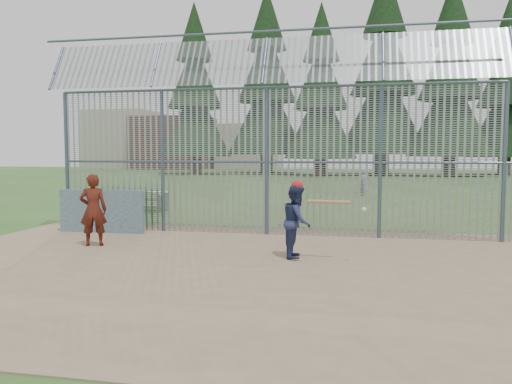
% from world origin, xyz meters
% --- Properties ---
extents(ground, '(120.00, 120.00, 0.00)m').
position_xyz_m(ground, '(0.00, 0.00, 0.00)').
color(ground, '#2D511E').
rests_on(ground, ground).
extents(dirt_infield, '(14.00, 10.00, 0.02)m').
position_xyz_m(dirt_infield, '(0.00, -0.50, 0.01)').
color(dirt_infield, '#756047').
rests_on(dirt_infield, ground).
extents(dugout_wall, '(2.50, 0.12, 1.20)m').
position_xyz_m(dugout_wall, '(-4.60, 2.90, 0.62)').
color(dugout_wall, '#38566B').
rests_on(dugout_wall, dirt_infield).
extents(batter, '(0.62, 0.78, 1.55)m').
position_xyz_m(batter, '(1.16, 0.66, 0.80)').
color(batter, navy).
rests_on(batter, dirt_infield).
extents(onlooker, '(0.74, 0.62, 1.73)m').
position_xyz_m(onlooker, '(-3.79, 1.03, 0.89)').
color(onlooker, maroon).
rests_on(onlooker, dirt_infield).
extents(bg_kid_standing, '(0.68, 0.44, 1.38)m').
position_xyz_m(bg_kid_standing, '(2.86, 18.26, 0.69)').
color(bg_kid_standing, gray).
rests_on(bg_kid_standing, ground).
extents(bg_kid_seated, '(0.55, 0.46, 0.88)m').
position_xyz_m(bg_kid_seated, '(2.72, 16.41, 0.44)').
color(bg_kid_seated, slate).
rests_on(bg_kid_seated, ground).
extents(batting_gear, '(1.56, 0.57, 0.59)m').
position_xyz_m(batting_gear, '(1.34, 0.61, 1.47)').
color(batting_gear, '#B1171B').
rests_on(batting_gear, ground).
extents(trash_can, '(0.56, 0.56, 0.82)m').
position_xyz_m(trash_can, '(0.51, 5.25, 0.38)').
color(trash_can, gray).
rests_on(trash_can, ground).
extents(bleacher, '(3.00, 0.95, 0.72)m').
position_xyz_m(bleacher, '(-6.21, 8.04, 0.41)').
color(bleacher, gray).
rests_on(bleacher, ground).
extents(backstop_fence, '(20.09, 0.81, 5.30)m').
position_xyz_m(backstop_fence, '(1.81, 3.43, 2.36)').
color(backstop_fence, '#47566B').
rests_on(backstop_fence, ground).
extents(conifer_row, '(38.48, 12.26, 20.20)m').
position_xyz_m(conifer_row, '(1.93, 41.51, 10.83)').
color(conifer_row, '#332319').
rests_on(conifer_row, ground).
extents(distant_buildings, '(26.50, 10.50, 8.00)m').
position_xyz_m(distant_buildings, '(-23.18, 56.49, 3.60)').
color(distant_buildings, brown).
rests_on(distant_buildings, ground).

